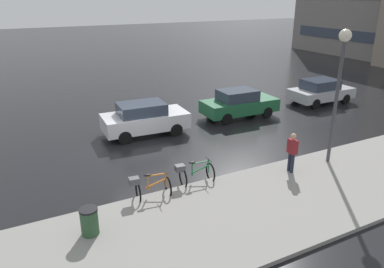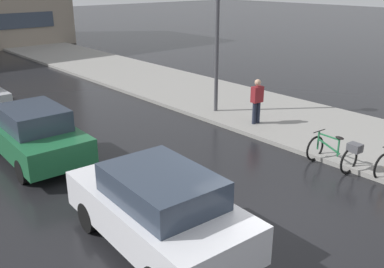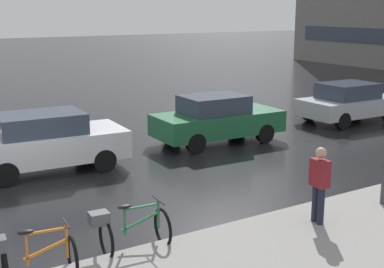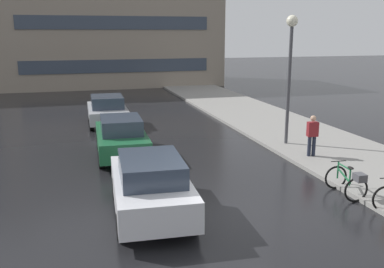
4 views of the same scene
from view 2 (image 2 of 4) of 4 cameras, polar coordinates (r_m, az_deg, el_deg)
The scene contains 7 objects.
ground_plane at distance 9.60m, azimuth 10.70°, elevation -11.58°, with size 140.00×140.00×0.00m, color black.
sidewalk_kerb at distance 20.10m, azimuth -0.97°, elevation 6.01°, with size 4.80×60.00×0.14m, color gray.
bicycle_second at distance 12.37m, azimuth 18.70°, elevation -2.28°, with size 0.83×1.46×0.95m.
car_white at distance 8.35m, azimuth -4.51°, elevation -9.78°, with size 2.15×4.29×1.63m.
car_green at distance 13.02m, azimuth -20.35°, elevation 0.10°, with size 1.97×4.37×1.60m.
pedestrian at distance 15.04m, azimuth 8.64°, elevation 4.44°, with size 0.43×0.29×1.72m.
streetlamp at distance 15.90m, azimuth 3.44°, elevation 16.17°, with size 0.47×0.47×5.46m.
Camera 2 is at (-6.59, -4.87, 5.00)m, focal length 40.00 mm.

